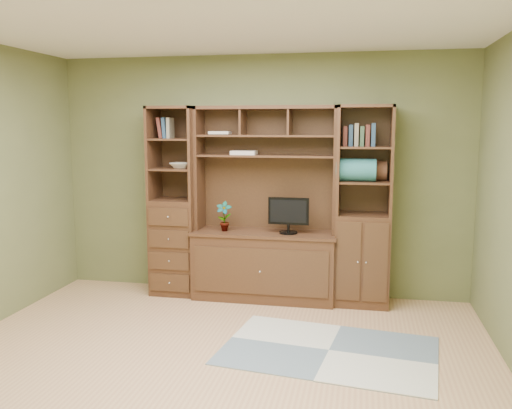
% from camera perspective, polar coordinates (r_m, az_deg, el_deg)
% --- Properties ---
extents(room, '(4.60, 4.10, 2.64)m').
position_cam_1_polar(room, '(4.01, -4.95, 0.45)').
color(room, tan).
rests_on(room, ground).
extents(center_hutch, '(1.54, 0.53, 2.05)m').
position_cam_1_polar(center_hutch, '(5.70, 0.90, 0.02)').
color(center_hutch, '#452818').
rests_on(center_hutch, ground).
extents(left_tower, '(0.50, 0.45, 2.05)m').
position_cam_1_polar(left_tower, '(5.99, -8.48, 0.34)').
color(left_tower, '#452818').
rests_on(left_tower, ground).
extents(right_tower, '(0.55, 0.45, 2.05)m').
position_cam_1_polar(right_tower, '(5.65, 11.26, -0.21)').
color(right_tower, '#452818').
rests_on(right_tower, ground).
extents(rug, '(1.85, 1.36, 0.01)m').
position_cam_1_polar(rug, '(4.67, 7.67, -14.99)').
color(rug, '#A4A9A9').
rests_on(rug, ground).
extents(monitor, '(0.43, 0.20, 0.52)m').
position_cam_1_polar(monitor, '(5.63, 3.45, -0.46)').
color(monitor, black).
rests_on(monitor, center_hutch).
extents(orchid, '(0.17, 0.11, 0.32)m').
position_cam_1_polar(orchid, '(5.78, -3.39, -1.25)').
color(orchid, '#A36237').
rests_on(orchid, center_hutch).
extents(magazines, '(0.27, 0.19, 0.04)m').
position_cam_1_polar(magazines, '(5.78, -1.26, 5.48)').
color(magazines, beige).
rests_on(magazines, center_hutch).
extents(bowl, '(0.24, 0.24, 0.06)m').
position_cam_1_polar(bowl, '(5.93, -7.88, 4.10)').
color(bowl, white).
rests_on(bowl, left_tower).
extents(blanket_teal, '(0.39, 0.23, 0.23)m').
position_cam_1_polar(blanket_teal, '(5.55, 10.50, 3.60)').
color(blanket_teal, '#2C7375').
rests_on(blanket_teal, right_tower).
extents(blanket_red, '(0.36, 0.20, 0.20)m').
position_cam_1_polar(blanket_red, '(5.68, 11.78, 3.53)').
color(blanket_red, brown).
rests_on(blanket_red, right_tower).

